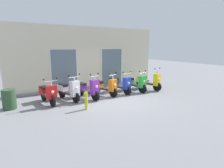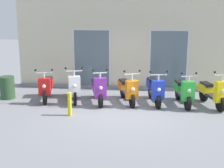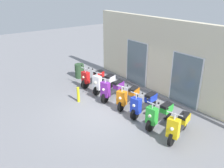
% 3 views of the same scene
% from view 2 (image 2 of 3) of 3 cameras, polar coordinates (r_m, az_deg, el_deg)
% --- Properties ---
extents(ground_plane, '(40.00, 40.00, 0.00)m').
position_cam_2_polar(ground_plane, '(10.07, 2.13, -4.79)').
color(ground_plane, gray).
extents(storefront_facade, '(8.80, 0.50, 3.52)m').
position_cam_2_polar(storefront_facade, '(12.54, 3.20, 6.87)').
color(storefront_facade, beige).
rests_on(storefront_facade, ground_plane).
extents(scooter_red, '(0.64, 1.55, 1.18)m').
position_cam_2_polar(scooter_red, '(11.32, -11.43, -0.48)').
color(scooter_red, black).
rests_on(scooter_red, ground_plane).
extents(scooter_white, '(0.78, 1.56, 1.27)m').
position_cam_2_polar(scooter_white, '(11.10, -6.77, -0.47)').
color(scooter_white, black).
rests_on(scooter_white, ground_plane).
extents(scooter_purple, '(0.75, 1.58, 1.25)m').
position_cam_2_polar(scooter_purple, '(10.80, -2.47, -0.86)').
color(scooter_purple, black).
rests_on(scooter_purple, ground_plane).
extents(scooter_orange, '(0.83, 1.56, 1.22)m').
position_cam_2_polar(scooter_orange, '(10.82, 2.73, -0.92)').
color(scooter_orange, black).
rests_on(scooter_orange, ground_plane).
extents(scooter_blue, '(0.68, 1.61, 1.21)m').
position_cam_2_polar(scooter_blue, '(10.83, 7.52, -0.95)').
color(scooter_blue, black).
rests_on(scooter_blue, ground_plane).
extents(scooter_green, '(0.62, 1.60, 1.20)m').
position_cam_2_polar(scooter_green, '(10.80, 12.46, -1.25)').
color(scooter_green, black).
rests_on(scooter_green, ground_plane).
extents(scooter_yellow, '(0.80, 1.57, 1.28)m').
position_cam_2_polar(scooter_yellow, '(10.87, 17.34, -1.41)').
color(scooter_yellow, black).
rests_on(scooter_yellow, ground_plane).
extents(curb_bollard, '(0.12, 0.12, 0.70)m').
position_cam_2_polar(curb_bollard, '(9.65, -7.48, -3.55)').
color(curb_bollard, yellow).
rests_on(curb_bollard, ground_plane).
extents(trash_bin, '(0.51, 0.51, 0.78)m').
position_cam_2_polar(trash_bin, '(11.89, -17.97, -0.59)').
color(trash_bin, '#2D4C2D').
rests_on(trash_bin, ground_plane).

